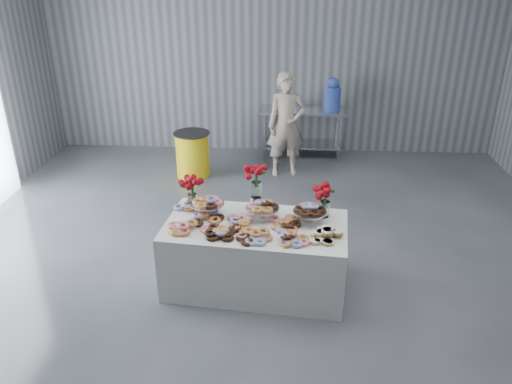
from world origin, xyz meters
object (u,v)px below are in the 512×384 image
(person, at_px, (286,125))
(trash_barrel, at_px, (193,154))
(water_jug, at_px, (332,95))
(prep_table, at_px, (302,124))
(display_table, at_px, (256,255))

(person, bearing_deg, trash_barrel, 176.17)
(water_jug, distance_m, person, 1.15)
(prep_table, relative_size, trash_barrel, 2.01)
(water_jug, relative_size, person, 0.33)
(water_jug, height_order, person, person)
(water_jug, bearing_deg, display_table, -105.35)
(water_jug, xyz_separation_m, trash_barrel, (-2.30, -0.97, -0.77))
(water_jug, relative_size, trash_barrel, 0.74)
(prep_table, bearing_deg, display_table, -98.42)
(prep_table, height_order, person, person)
(water_jug, height_order, trash_barrel, water_jug)
(display_table, height_order, trash_barrel, display_table)
(display_table, distance_m, person, 3.22)
(display_table, bearing_deg, trash_barrel, 112.08)
(prep_table, height_order, trash_barrel, prep_table)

